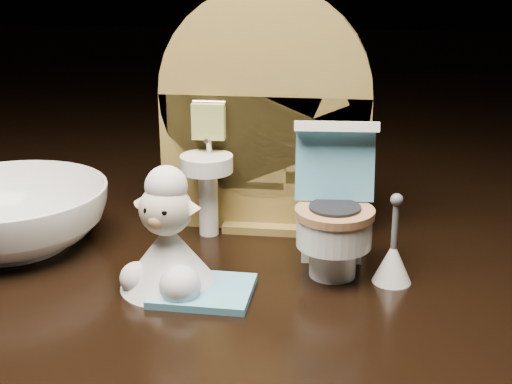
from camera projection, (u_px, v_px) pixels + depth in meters
The scene contains 6 objects.
backdrop_panel at pixel (263, 127), 0.44m from camera, with size 0.13×0.05×0.15m.
toy_toilet at pixel (334, 217), 0.39m from camera, with size 0.05×0.06×0.08m.
bath_mat at pixel (203, 291), 0.37m from camera, with size 0.05×0.04×0.00m, color #539CBD.
toilet_brush at pixel (393, 259), 0.38m from camera, with size 0.02×0.02×0.05m.
plush_lamb at pixel (168, 246), 0.37m from camera, with size 0.05×0.05×0.07m.
ceramic_bowl at pixel (11, 217), 0.43m from camera, with size 0.12×0.12×0.04m, color white.
Camera 1 is at (0.05, -0.36, 0.17)m, focal length 50.00 mm.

